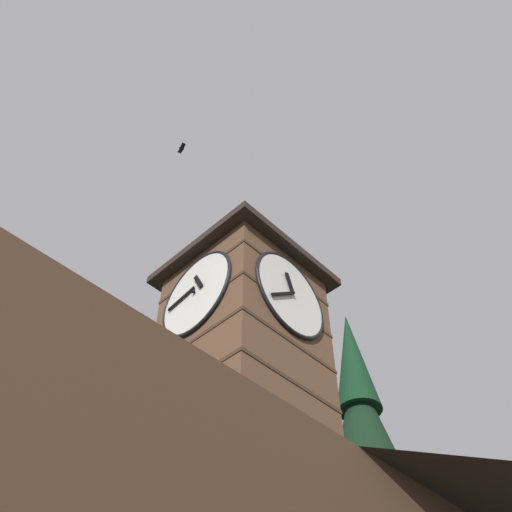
# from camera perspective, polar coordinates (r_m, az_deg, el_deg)

# --- Properties ---
(clock_tower) EXTENTS (4.13, 4.13, 9.68)m
(clock_tower) POSITION_cam_1_polar(r_m,az_deg,el_deg) (15.67, -1.31, -8.53)
(clock_tower) COLOR brown
(clock_tower) RESTS_ON building_main
(flying_bird_high) EXTENTS (0.29, 0.51, 0.12)m
(flying_bird_high) POSITION_cam_1_polar(r_m,az_deg,el_deg) (23.03, -7.39, 10.52)
(flying_bird_high) COLOR black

